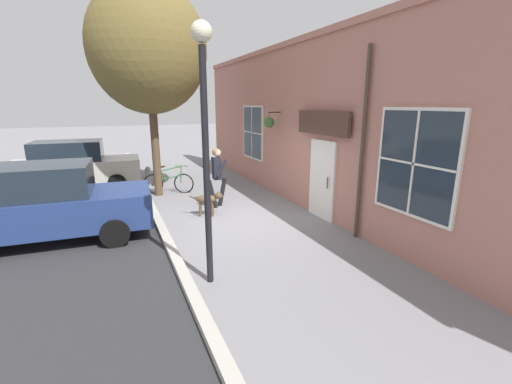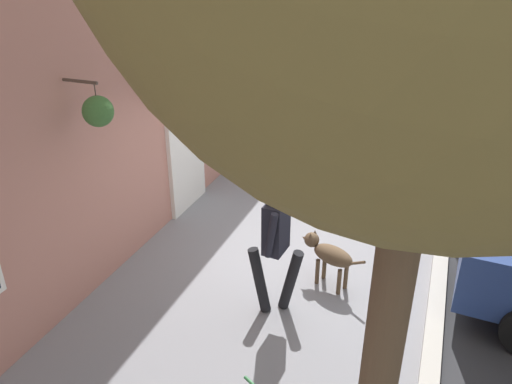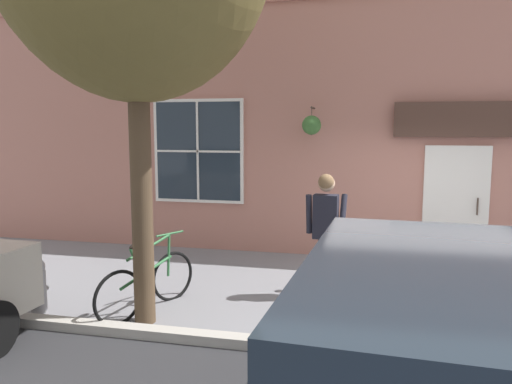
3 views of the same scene
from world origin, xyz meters
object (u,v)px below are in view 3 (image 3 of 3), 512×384
object	(u,v)px
leaning_bicycle	(148,283)
pedestrian_walking	(326,223)
dog_on_leash	(378,278)
fire_hydrant	(38,288)

from	to	relation	value
leaning_bicycle	pedestrian_walking	bearing A→B (deg)	115.83
pedestrian_walking	dog_on_leash	distance (m)	1.07
dog_on_leash	leaning_bicycle	world-z (taller)	leaning_bicycle
dog_on_leash	pedestrian_walking	bearing A→B (deg)	-123.72
pedestrian_walking	dog_on_leash	size ratio (longest dim) A/B	1.91
pedestrian_walking	fire_hydrant	xyz separation A→B (m)	(1.62, -3.48, -0.68)
leaning_bicycle	fire_hydrant	distance (m)	1.36
pedestrian_walking	leaning_bicycle	size ratio (longest dim) A/B	1.09
pedestrian_walking	leaning_bicycle	xyz separation A→B (m)	(1.08, -2.23, -0.70)
leaning_bicycle	fire_hydrant	size ratio (longest dim) A/B	2.12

